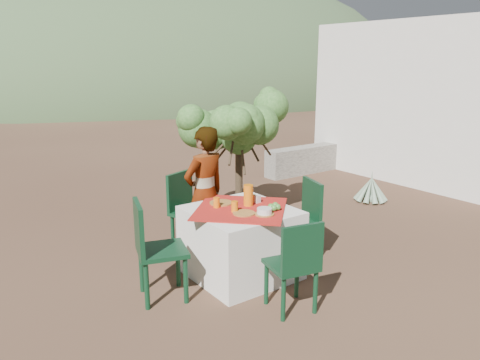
{
  "coord_description": "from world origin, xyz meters",
  "views": [
    {
      "loc": [
        -3.42,
        -3.52,
        2.29
      ],
      "look_at": [
        -0.37,
        0.71,
        0.95
      ],
      "focal_mm": 35.0,
      "sensor_mm": 36.0,
      "label": 1
    }
  ],
  "objects_px": {
    "table": "(241,242)",
    "juice_pitcher": "(248,195)",
    "chair_near": "(295,263)",
    "chair_right": "(302,217)",
    "chair_far": "(188,207)",
    "agave": "(371,190)",
    "shrub_tree": "(240,131)",
    "guesthouse": "(447,100)",
    "chair_left": "(153,246)",
    "person": "(205,194)"
  },
  "relations": [
    {
      "from": "table",
      "to": "juice_pitcher",
      "type": "distance_m",
      "value": 0.51
    },
    {
      "from": "chair_near",
      "to": "chair_right",
      "type": "relative_size",
      "value": 0.94
    },
    {
      "from": "chair_near",
      "to": "chair_far",
      "type": "bearing_deg",
      "value": -77.1
    },
    {
      "from": "chair_right",
      "to": "chair_far",
      "type": "bearing_deg",
      "value": -123.18
    },
    {
      "from": "chair_far",
      "to": "chair_near",
      "type": "distance_m",
      "value": 1.93
    },
    {
      "from": "chair_far",
      "to": "juice_pitcher",
      "type": "bearing_deg",
      "value": -97.81
    },
    {
      "from": "chair_right",
      "to": "agave",
      "type": "distance_m",
      "value": 2.78
    },
    {
      "from": "chair_near",
      "to": "juice_pitcher",
      "type": "relative_size",
      "value": 3.93
    },
    {
      "from": "shrub_tree",
      "to": "agave",
      "type": "xyz_separation_m",
      "value": [
        2.31,
        -0.53,
        -1.12
      ]
    },
    {
      "from": "shrub_tree",
      "to": "guesthouse",
      "type": "xyz_separation_m",
      "value": [
        5.18,
        0.0,
        0.19
      ]
    },
    {
      "from": "chair_left",
      "to": "agave",
      "type": "height_order",
      "value": "chair_left"
    },
    {
      "from": "chair_near",
      "to": "shrub_tree",
      "type": "relative_size",
      "value": 0.54
    },
    {
      "from": "chair_left",
      "to": "agave",
      "type": "relative_size",
      "value": 1.71
    },
    {
      "from": "person",
      "to": "agave",
      "type": "bearing_deg",
      "value": 175.92
    },
    {
      "from": "chair_far",
      "to": "chair_right",
      "type": "bearing_deg",
      "value": -70.65
    },
    {
      "from": "chair_near",
      "to": "guesthouse",
      "type": "bearing_deg",
      "value": -146.88
    },
    {
      "from": "agave",
      "to": "juice_pitcher",
      "type": "xyz_separation_m",
      "value": [
        -3.24,
        -0.92,
        0.68
      ]
    },
    {
      "from": "chair_far",
      "to": "chair_right",
      "type": "distance_m",
      "value": 1.41
    },
    {
      "from": "chair_right",
      "to": "shrub_tree",
      "type": "xyz_separation_m",
      "value": [
        0.25,
        1.58,
        0.78
      ]
    },
    {
      "from": "juice_pitcher",
      "to": "guesthouse",
      "type": "bearing_deg",
      "value": 13.4
    },
    {
      "from": "table",
      "to": "shrub_tree",
      "type": "xyz_separation_m",
      "value": [
        1.06,
        1.49,
        0.93
      ]
    },
    {
      "from": "guesthouse",
      "to": "juice_pitcher",
      "type": "height_order",
      "value": "guesthouse"
    },
    {
      "from": "person",
      "to": "guesthouse",
      "type": "relative_size",
      "value": 0.37
    },
    {
      "from": "guesthouse",
      "to": "juice_pitcher",
      "type": "xyz_separation_m",
      "value": [
        -6.12,
        -1.46,
        -0.62
      ]
    },
    {
      "from": "chair_far",
      "to": "chair_left",
      "type": "distance_m",
      "value": 1.3
    },
    {
      "from": "chair_far",
      "to": "agave",
      "type": "distance_m",
      "value": 3.48
    },
    {
      "from": "chair_near",
      "to": "person",
      "type": "distance_m",
      "value": 1.6
    },
    {
      "from": "chair_far",
      "to": "agave",
      "type": "relative_size",
      "value": 1.64
    },
    {
      "from": "person",
      "to": "guesthouse",
      "type": "distance_m",
      "value": 6.4
    },
    {
      "from": "table",
      "to": "juice_pitcher",
      "type": "relative_size",
      "value": 5.68
    },
    {
      "from": "table",
      "to": "chair_right",
      "type": "height_order",
      "value": "chair_right"
    },
    {
      "from": "chair_far",
      "to": "chair_right",
      "type": "xyz_separation_m",
      "value": [
        0.91,
        -1.08,
        -0.0
      ]
    },
    {
      "from": "chair_near",
      "to": "chair_right",
      "type": "xyz_separation_m",
      "value": [
        0.88,
        0.85,
        0.03
      ]
    },
    {
      "from": "chair_far",
      "to": "shrub_tree",
      "type": "distance_m",
      "value": 1.48
    },
    {
      "from": "person",
      "to": "shrub_tree",
      "type": "xyz_separation_m",
      "value": [
        1.12,
        0.86,
        0.53
      ]
    },
    {
      "from": "chair_far",
      "to": "agave",
      "type": "height_order",
      "value": "chair_far"
    },
    {
      "from": "table",
      "to": "chair_right",
      "type": "bearing_deg",
      "value": -6.46
    },
    {
      "from": "chair_near",
      "to": "agave",
      "type": "distance_m",
      "value": 3.93
    },
    {
      "from": "guesthouse",
      "to": "juice_pitcher",
      "type": "distance_m",
      "value": 6.32
    },
    {
      "from": "table",
      "to": "chair_left",
      "type": "height_order",
      "value": "chair_left"
    },
    {
      "from": "chair_left",
      "to": "person",
      "type": "distance_m",
      "value": 1.13
    },
    {
      "from": "chair_far",
      "to": "agave",
      "type": "bearing_deg",
      "value": -21.19
    },
    {
      "from": "agave",
      "to": "juice_pitcher",
      "type": "height_order",
      "value": "juice_pitcher"
    },
    {
      "from": "agave",
      "to": "chair_right",
      "type": "bearing_deg",
      "value": -157.63
    },
    {
      "from": "table",
      "to": "juice_pitcher",
      "type": "xyz_separation_m",
      "value": [
        0.13,
        0.03,
        0.5
      ]
    },
    {
      "from": "person",
      "to": "chair_near",
      "type": "bearing_deg",
      "value": 80.26
    },
    {
      "from": "guesthouse",
      "to": "juice_pitcher",
      "type": "relative_size",
      "value": 18.33
    },
    {
      "from": "table",
      "to": "chair_right",
      "type": "xyz_separation_m",
      "value": [
        0.82,
        -0.09,
        0.15
      ]
    },
    {
      "from": "agave",
      "to": "guesthouse",
      "type": "xyz_separation_m",
      "value": [
        2.88,
        0.53,
        1.3
      ]
    },
    {
      "from": "chair_left",
      "to": "agave",
      "type": "xyz_separation_m",
      "value": [
        4.37,
        0.9,
        -0.36
      ]
    }
  ]
}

